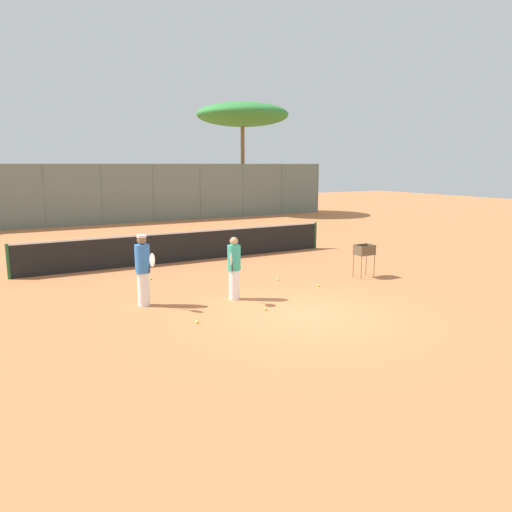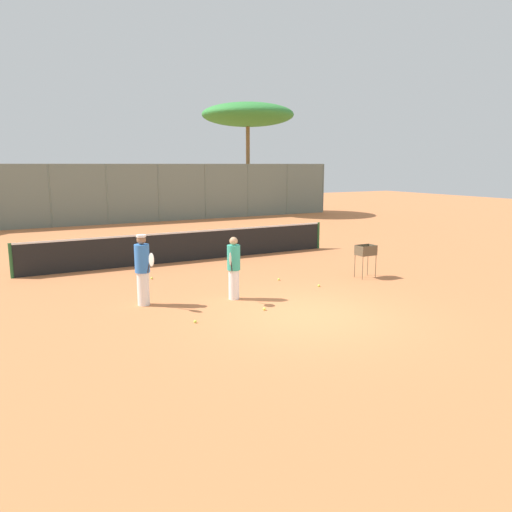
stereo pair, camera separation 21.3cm
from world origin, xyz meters
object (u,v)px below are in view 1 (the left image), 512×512
Objects in this scene: player_white_outfit at (234,268)px; ball_cart at (365,253)px; tennis_net at (186,246)px; player_red_cap at (143,269)px.

player_white_outfit is 4.60m from ball_cart.
player_white_outfit is at bearing -176.35° from ball_cart.
player_red_cap reaches higher than tennis_net.
ball_cart is at bearing 128.71° from player_white_outfit.
player_red_cap is 6.76m from ball_cart.
player_red_cap is 1.74× the size of ball_cart.
tennis_net is 11.44× the size of ball_cart.
tennis_net reaches higher than ball_cart.
ball_cart is at bearing 80.33° from player_red_cap.
tennis_net is 7.12× the size of player_white_outfit.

